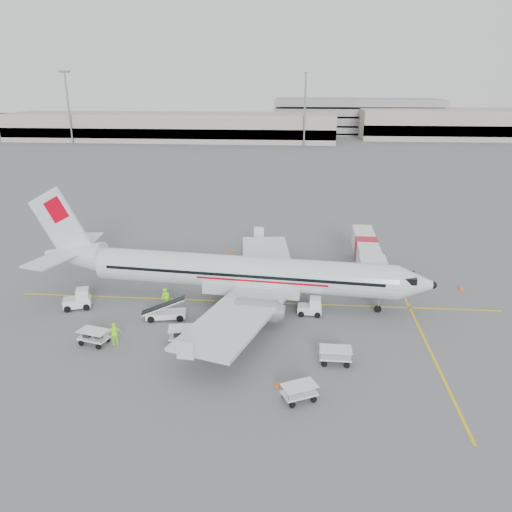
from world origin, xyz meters
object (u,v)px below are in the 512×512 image
Objects in this scene: aircraft at (243,251)px; tug_mid at (209,324)px; jet_bridge at (365,257)px; tug_aft at (77,299)px; belt_loader at (165,306)px; tug_fore at (310,306)px.

aircraft is 15.05× the size of tug_mid.
jet_bridge is 28.60m from tug_aft.
aircraft is at bearing -8.20° from tug_aft.
jet_bridge is 6.20× the size of tug_mid.
aircraft reaches higher than tug_mid.
jet_bridge is at bearing 3.50° from tug_aft.
tug_aft is at bearing 171.22° from tug_mid.
aircraft is 8.24m from belt_loader.
tug_mid is (4.20, -2.47, -0.29)m from belt_loader.
tug_mid reaches higher than tug_aft.
aircraft is 7.63m from tug_fore.
tug_fore is (-5.88, -10.19, -1.14)m from jet_bridge.
tug_aft is (-14.57, -2.65, -4.02)m from aircraft.
aircraft is 14.70m from jet_bridge.
aircraft is 8.05× the size of belt_loader.
belt_loader is 2.16× the size of tug_fore.
tug_aft is (-26.50, -10.71, -1.03)m from jet_bridge.
tug_mid is 1.01× the size of tug_aft.
tug_mid is 13.16m from tug_aft.
belt_loader is (-6.17, -3.99, -3.72)m from aircraft.
tug_aft reaches higher than tug_fore.
tug_fore is 0.88× the size of tug_aft.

